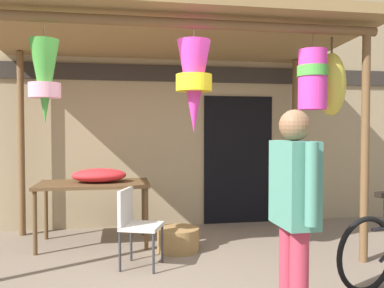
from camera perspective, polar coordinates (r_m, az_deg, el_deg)
The scene contains 8 objects.
ground_plane at distance 4.10m, azimuth -2.58°, elevation -19.05°, with size 30.00×30.00×0.00m, color #756656.
shop_facade at distance 6.32m, azimuth -5.39°, elevation 5.68°, with size 12.82×0.29×3.76m.
market_stall_canopy at distance 4.98m, azimuth -1.66°, elevation 13.52°, with size 4.54×2.35×2.80m.
display_table at distance 5.37m, azimuth -13.70°, elevation -6.11°, with size 1.40×0.80×0.80m.
flower_heap_on_table at distance 5.35m, azimuth -12.83°, elevation -4.32°, with size 0.69×0.49×0.18m.
folding_chair at distance 4.46m, azimuth -8.08°, elevation -10.60°, with size 0.51×0.51×0.84m.
wicker_basket_by_table at distance 5.05m, azimuth -1.97°, elevation -13.30°, with size 0.51×0.51×0.28m, color olive.
vendor_in_orange at distance 2.96m, azimuth 14.19°, elevation -8.23°, with size 0.23×0.59×1.62m.
Camera 1 is at (-0.48, -3.80, 1.48)m, focal length 37.81 mm.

